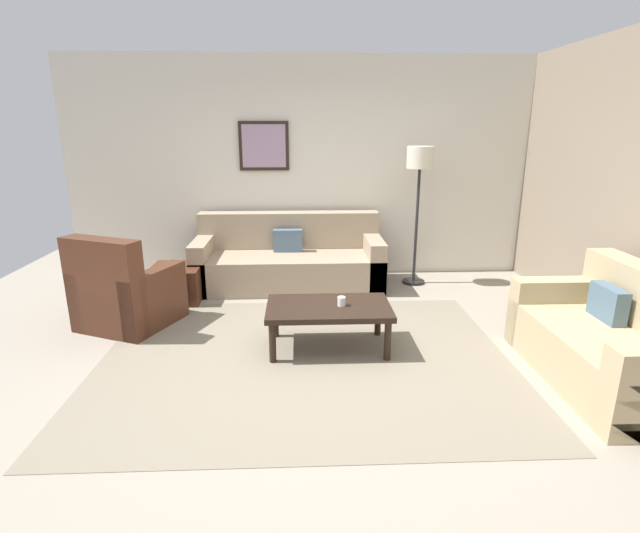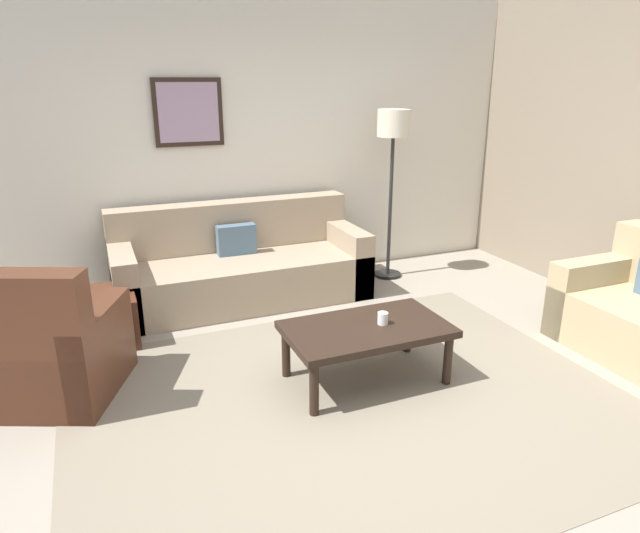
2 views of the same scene
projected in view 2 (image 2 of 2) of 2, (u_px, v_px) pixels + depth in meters
ground_plane at (350, 401)px, 3.63m from camera, size 8.00×8.00×0.00m
rear_partition at (238, 142)px, 5.46m from camera, size 6.00×0.12×2.80m
area_rug at (350, 401)px, 3.63m from camera, size 3.51×2.76×0.01m
couch_main at (239, 267)px, 5.30m from camera, size 2.30×0.93×0.88m
armchair_leather at (47, 356)px, 3.58m from camera, size 1.05×1.05×0.95m
ottoman at (99, 318)px, 4.39m from camera, size 0.56×0.56×0.40m
coffee_table at (367, 333)px, 3.78m from camera, size 1.10×0.64×0.41m
cup at (383, 318)px, 3.78m from camera, size 0.07×0.07×0.08m
lamp_standing at (393, 141)px, 5.50m from camera, size 0.32×0.32×1.71m
framed_artwork at (188, 112)px, 5.11m from camera, size 0.63×0.04×0.61m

